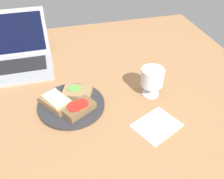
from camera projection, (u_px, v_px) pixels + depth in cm
name	position (u px, v px, depth cm)	size (l,w,h in cm)	color
wooden_table	(98.00, 106.00, 94.30)	(140.00, 140.00, 3.00)	#B27F51
plate	(71.00, 105.00, 91.54)	(24.37, 24.37, 1.39)	#333338
sandwich_with_cheese	(56.00, 102.00, 89.44)	(12.41, 13.54, 3.51)	#937047
sandwich_with_tomato	(79.00, 108.00, 87.07)	(12.94, 11.28, 3.17)	brown
sandwich_with_cucumber	(77.00, 92.00, 94.02)	(12.69, 10.94, 3.00)	#A88456
wine_glass	(152.00, 78.00, 92.82)	(8.62, 8.62, 11.49)	white
laptop	(15.00, 57.00, 110.47)	(31.16, 27.91, 21.86)	#ADAFB5
napkin	(157.00, 125.00, 84.24)	(14.61, 11.77, 0.40)	white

